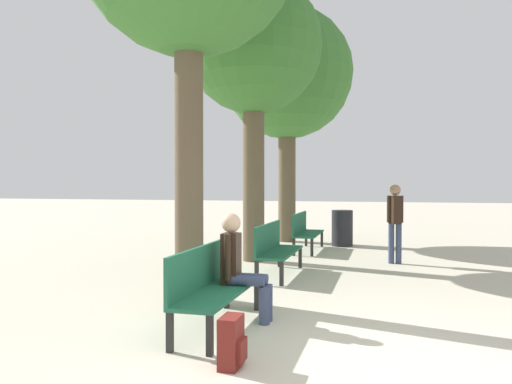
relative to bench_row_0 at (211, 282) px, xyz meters
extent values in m
plane|color=beige|center=(1.76, -0.78, -0.52)|extent=(80.00, 80.00, 0.00)
cube|color=#1E6042|center=(0.10, 0.00, -0.10)|extent=(0.50, 1.85, 0.04)
cube|color=#1E6042|center=(-0.12, 0.00, 0.16)|extent=(0.04, 1.85, 0.48)
cube|color=black|center=(0.31, -0.88, -0.32)|extent=(0.06, 0.06, 0.39)
cube|color=black|center=(0.31, 0.88, -0.32)|extent=(0.06, 0.06, 0.39)
cube|color=black|center=(-0.10, -0.88, -0.32)|extent=(0.06, 0.06, 0.39)
cube|color=black|center=(-0.10, 0.88, -0.32)|extent=(0.06, 0.06, 0.39)
cube|color=#1E6042|center=(0.10, 3.31, -0.10)|extent=(0.50, 1.85, 0.04)
cube|color=#1E6042|center=(-0.12, 3.31, 0.16)|extent=(0.04, 1.85, 0.48)
cube|color=black|center=(0.31, 2.43, -0.32)|extent=(0.06, 0.06, 0.39)
cube|color=black|center=(0.31, 4.19, -0.32)|extent=(0.06, 0.06, 0.39)
cube|color=black|center=(-0.10, 2.43, -0.32)|extent=(0.06, 0.06, 0.39)
cube|color=black|center=(-0.10, 4.19, -0.32)|extent=(0.06, 0.06, 0.39)
cube|color=#1E6042|center=(0.10, 6.62, -0.10)|extent=(0.50, 1.85, 0.04)
cube|color=#1E6042|center=(-0.12, 6.62, 0.16)|extent=(0.04, 1.85, 0.48)
cube|color=black|center=(0.31, 5.74, -0.32)|extent=(0.06, 0.06, 0.39)
cube|color=black|center=(0.31, 7.49, -0.32)|extent=(0.06, 0.06, 0.39)
cube|color=black|center=(-0.10, 5.74, -0.32)|extent=(0.06, 0.06, 0.39)
cube|color=black|center=(-0.10, 7.49, -0.32)|extent=(0.06, 0.06, 0.39)
cylinder|color=brown|center=(-0.79, 1.29, 1.56)|extent=(0.40, 0.40, 4.14)
cylinder|color=brown|center=(-0.79, 4.82, 1.35)|extent=(0.45, 0.45, 3.73)
sphere|color=#38702D|center=(-0.79, 4.82, 4.00)|extent=(2.87, 2.87, 2.87)
cylinder|color=brown|center=(-0.79, 8.43, 1.33)|extent=(0.48, 0.48, 3.70)
sphere|color=#38702D|center=(-0.79, 8.43, 4.18)|extent=(3.65, 3.65, 3.65)
cylinder|color=#384260|center=(0.34, 0.27, -0.02)|extent=(0.43, 0.12, 0.12)
cylinder|color=#384260|center=(0.55, 0.27, -0.30)|extent=(0.12, 0.12, 0.43)
cylinder|color=#384260|center=(0.34, 0.42, -0.02)|extent=(0.43, 0.12, 0.12)
cylinder|color=#384260|center=(0.55, 0.42, -0.30)|extent=(0.12, 0.12, 0.43)
cube|color=black|center=(0.13, 0.35, 0.22)|extent=(0.20, 0.23, 0.60)
cylinder|color=black|center=(0.13, 0.22, 0.25)|extent=(0.09, 0.09, 0.54)
cylinder|color=black|center=(0.13, 0.48, 0.25)|extent=(0.09, 0.09, 0.54)
sphere|color=tan|center=(0.13, 0.35, 0.64)|extent=(0.23, 0.23, 0.23)
cube|color=maroon|center=(0.59, -1.10, -0.29)|extent=(0.16, 0.30, 0.45)
cube|color=maroon|center=(0.69, -1.10, -0.36)|extent=(0.04, 0.21, 0.20)
cylinder|color=#384260|center=(2.01, 5.17, -0.11)|extent=(0.12, 0.12, 0.81)
cylinder|color=#384260|center=(2.15, 5.17, -0.11)|extent=(0.12, 0.12, 0.81)
cube|color=black|center=(2.08, 5.17, 0.58)|extent=(0.27, 0.28, 0.57)
cylinder|color=black|center=(1.96, 5.17, 0.59)|extent=(0.08, 0.08, 0.54)
cylinder|color=black|center=(2.20, 5.17, 0.59)|extent=(0.08, 0.08, 0.54)
sphere|color=#A37A5B|center=(2.08, 5.17, 0.98)|extent=(0.22, 0.22, 0.22)
cylinder|color=#232328|center=(0.80, 7.77, -0.05)|extent=(0.54, 0.54, 0.93)
camera|label=1|loc=(1.91, -5.28, 1.11)|focal=35.00mm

